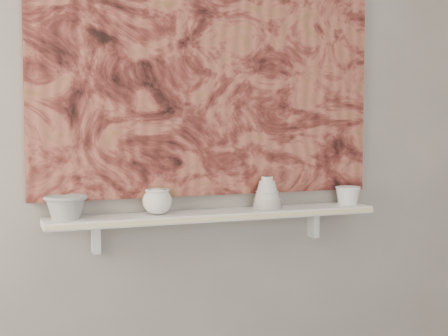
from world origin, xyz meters
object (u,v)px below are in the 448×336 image
shelf (217,215)px  bell_vessel (267,193)px  painting (210,65)px  bowl_white (348,195)px  bowl_grey (66,207)px  cup_cream (157,201)px

shelf → bell_vessel: bearing=0.0°
painting → bell_vessel: size_ratio=10.81×
painting → bowl_white: size_ratio=13.15×
shelf → bowl_grey: 0.61m
shelf → cup_cream: size_ratio=11.91×
cup_cream → bell_vessel: 0.48m
bowl_grey → bowl_white: 1.24m
bowl_grey → bowl_white: bearing=0.0°
shelf → cup_cream: 0.26m
bowl_white → shelf: bearing=180.0°
painting → cup_cream: bearing=-162.4°
bowl_grey → bowl_white: (1.24, 0.00, -0.01)m
painting → shelf: bearing=-90.0°
painting → bowl_grey: bearing=-172.5°
shelf → painting: bearing=90.0°
shelf → painting: painting is taller
shelf → bell_vessel: (0.23, 0.00, 0.08)m
cup_cream → painting: bearing=17.6°
shelf → bowl_grey: bearing=180.0°
bowl_white → painting: bearing=172.7°
shelf → cup_cream: cup_cream is taller
cup_cream → bell_vessel: bell_vessel is taller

